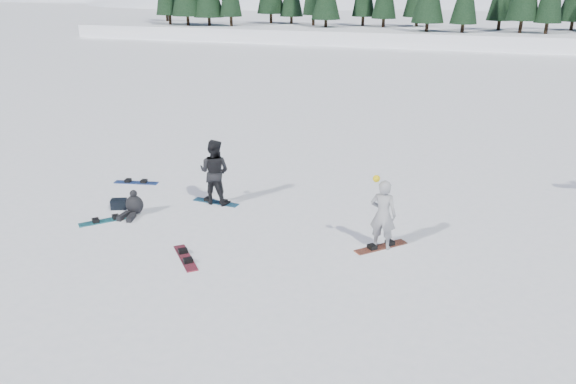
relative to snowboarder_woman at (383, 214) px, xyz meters
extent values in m
plane|color=white|center=(-2.71, -0.18, -0.93)|extent=(420.00, 420.00, 0.00)
cube|color=white|center=(-2.71, 54.82, -1.93)|extent=(90.00, 14.00, 5.00)
ellipsoid|color=white|center=(-72.71, 169.82, -14.54)|extent=(143.00, 110.00, 49.50)
ellipsoid|color=white|center=(17.29, 199.82, -15.56)|extent=(182.00, 140.00, 53.20)
ellipsoid|color=white|center=(-142.71, 209.82, -15.23)|extent=(169.00, 130.00, 52.00)
imported|color=gray|center=(0.00, 0.00, -0.01)|extent=(0.70, 0.49, 1.83)
sphere|color=#DFBD0B|center=(-0.20, -0.12, 0.97)|extent=(0.18, 0.18, 0.18)
imported|color=black|center=(-5.42, 1.43, 0.08)|extent=(0.99, 0.77, 2.02)
ellipsoid|color=black|center=(-7.25, -0.18, -0.63)|extent=(0.59, 0.53, 0.56)
sphere|color=black|center=(-7.25, -0.18, -0.28)|extent=(0.21, 0.21, 0.21)
cube|color=black|center=(-7.12, -0.58, -0.86)|extent=(0.27, 0.51, 0.14)
cube|color=black|center=(-7.39, -0.58, -0.86)|extent=(0.14, 0.49, 0.14)
cube|color=black|center=(-7.95, 0.02, -0.78)|extent=(0.53, 0.45, 0.30)
cube|color=#953E20|center=(0.00, 0.00, -0.91)|extent=(1.23, 1.28, 0.03)
cube|color=#175A81|center=(-5.42, 1.43, -0.91)|extent=(1.52, 0.39, 0.03)
cube|color=maroon|center=(-4.44, -2.22, -0.91)|extent=(1.22, 1.30, 0.03)
cube|color=navy|center=(-8.80, 2.18, -0.91)|extent=(1.53, 0.59, 0.03)
cube|color=#177582|center=(-7.74, -0.92, -0.91)|extent=(1.21, 1.30, 0.03)
camera|label=1|loc=(2.09, -13.09, 5.44)|focal=35.00mm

